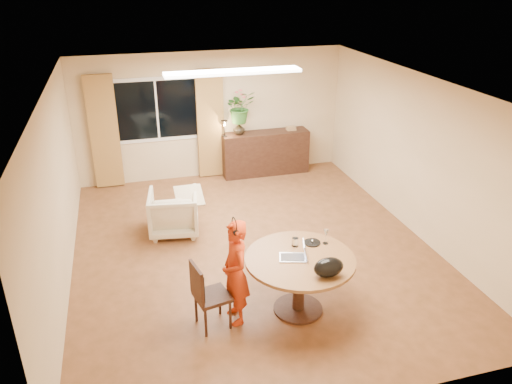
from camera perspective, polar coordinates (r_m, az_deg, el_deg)
floor at (r=7.99m, az=-0.31°, el=-6.48°), size 6.50×6.50×0.00m
ceiling at (r=7.01m, az=-0.35°, el=12.05°), size 6.50×6.50×0.00m
wall_back at (r=10.41m, az=-5.08°, el=8.72°), size 5.50×0.00×5.50m
wall_left at (r=7.25m, az=-21.81°, el=-0.18°), size 0.00×6.50×6.50m
wall_right at (r=8.50m, az=17.91°, el=3.95°), size 0.00×6.50×6.50m
window at (r=10.21m, az=-11.26°, el=9.19°), size 1.70×0.03×1.30m
curtain_left at (r=10.21m, az=-16.95°, el=6.52°), size 0.55×0.08×2.25m
curtain_right at (r=10.35m, az=-5.23°, el=7.73°), size 0.55×0.08×2.25m
ceiling_panel at (r=8.16m, az=-2.63°, el=13.54°), size 2.20×0.35×0.05m
dining_table at (r=6.37m, az=5.01°, el=-8.79°), size 1.39×1.39×0.79m
dining_chair at (r=6.22m, az=-5.02°, el=-11.58°), size 0.51×0.48×0.91m
child at (r=6.17m, az=-2.37°, el=-9.18°), size 0.53×0.38×1.38m
laptop at (r=6.21m, az=4.22°, el=-6.63°), size 0.40×0.32×0.23m
tumbler at (r=6.49m, az=4.50°, el=-5.73°), size 0.10×0.10×0.12m
wine_glass at (r=6.57m, az=8.00°, el=-5.07°), size 0.08×0.08×0.21m
pot_lid at (r=6.60m, az=6.45°, el=-5.71°), size 0.27×0.27×0.04m
handbag at (r=5.91m, az=8.30°, el=-8.52°), size 0.41×0.31×0.24m
armchair at (r=8.40m, az=-9.39°, el=-2.31°), size 0.90×0.92×0.74m
throw at (r=8.19m, az=-7.69°, el=0.07°), size 0.46×0.56×0.03m
sideboard at (r=10.68m, az=1.06°, el=4.50°), size 1.84×0.45×0.92m
vase at (r=10.36m, az=-1.96°, el=7.25°), size 0.30×0.30×0.25m
bouquet at (r=10.24m, az=-1.84°, el=9.69°), size 0.68×0.61×0.66m
book_stack at (r=10.69m, az=4.04°, el=7.29°), size 0.23×0.19×0.08m
desk_lamp at (r=10.23m, az=-3.61°, el=7.29°), size 0.17×0.17×0.35m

